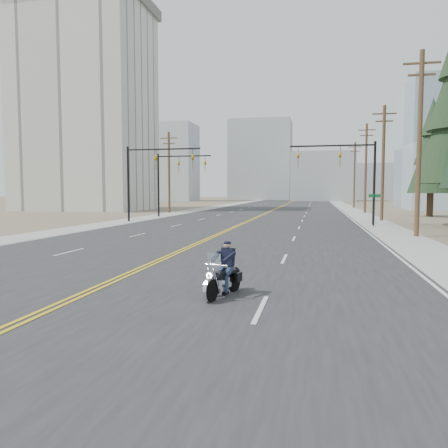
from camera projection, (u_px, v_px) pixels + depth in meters
road at (279, 208)px, 75.96m from camera, size 20.00×200.00×0.01m
sidewalk_left at (215, 207)px, 78.33m from camera, size 3.00×200.00×0.01m
sidewalk_right at (348, 208)px, 73.59m from camera, size 3.00×200.00×0.01m
traffic_mast_left at (148, 169)px, 40.36m from camera, size 7.10×0.26×7.00m
traffic_mast_right at (349, 166)px, 36.66m from camera, size 7.10×0.26×7.00m
traffic_mast_far at (173, 173)px, 48.24m from camera, size 6.10×0.26×7.00m
street_sign at (374, 205)px, 34.57m from camera, size 0.90×0.06×2.62m
utility_pole_b at (419, 141)px, 27.08m from camera, size 2.20×0.30×11.50m
utility_pole_c at (383, 161)px, 41.73m from camera, size 2.20×0.30×11.00m
utility_pole_d at (366, 167)px, 56.35m from camera, size 2.20×0.30×11.50m
utility_pole_e at (355, 174)px, 72.95m from camera, size 2.20×0.30×11.00m
utility_pole_left at (169, 171)px, 56.66m from camera, size 2.20×0.30×10.50m
apartment_block at (86, 111)px, 65.96m from camera, size 18.00×14.00×30.00m
haze_bldg_a at (171, 163)px, 126.24m from camera, size 14.00×12.00×22.00m
haze_bldg_b at (322, 177)px, 127.44m from camera, size 18.00×14.00×14.00m
haze_bldg_d at (261, 161)px, 145.74m from camera, size 20.00×15.00×26.00m
haze_bldg_e at (373, 182)px, 148.41m from camera, size 14.00×14.00×12.00m
haze_bldg_f at (143, 175)px, 144.19m from camera, size 12.00×12.00×16.00m
motorcyclist at (223, 269)px, 11.84m from camera, size 1.30×2.07×1.50m
conifer_far at (432, 149)px, 48.42m from camera, size 4.93×4.93×13.21m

